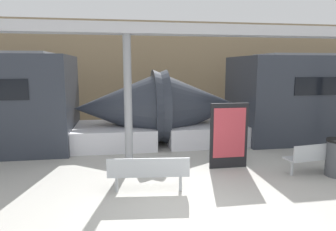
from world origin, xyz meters
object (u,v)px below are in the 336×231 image
(poster_board, at_px, (229,136))
(support_column_near, at_px, (128,102))
(bench_far, at_px, (313,156))
(bench_near, at_px, (149,171))

(poster_board, bearing_deg, support_column_near, 166.10)
(bench_far, relative_size, support_column_near, 0.41)
(bench_far, bearing_deg, support_column_near, 154.63)
(support_column_near, bearing_deg, bench_near, -79.62)
(bench_near, height_order, poster_board, poster_board)
(bench_near, bearing_deg, poster_board, 35.73)
(bench_far, distance_m, poster_board, 2.17)
(bench_far, xyz_separation_m, support_column_near, (-4.62, 1.48, 1.30))
(support_column_near, bearing_deg, bench_far, -17.81)
(bench_far, distance_m, support_column_near, 5.03)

